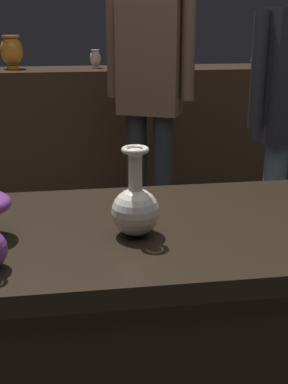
# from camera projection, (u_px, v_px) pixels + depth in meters

# --- Properties ---
(display_plinth) EXTENTS (1.20, 0.64, 0.80)m
(display_plinth) POSITION_uv_depth(u_px,v_px,m) (151.00, 355.00, 1.49)
(display_plinth) COLOR black
(display_plinth) RESTS_ON ground_plane
(back_display_shelf) EXTENTS (2.60, 0.40, 0.99)m
(back_display_shelf) POSITION_uv_depth(u_px,v_px,m) (98.00, 144.00, 3.52)
(back_display_shelf) COLOR #382619
(back_display_shelf) RESTS_ON ground_plane
(vase_centerpiece) EXTENTS (0.12, 0.12, 0.22)m
(vase_centerpiece) POSITION_uv_depth(u_px,v_px,m) (135.00, 208.00, 1.28)
(vase_centerpiece) COLOR silver
(vase_centerpiece) RESTS_ON display_plinth
(shelf_vase_right) EXTENTS (0.07, 0.07, 0.22)m
(shelf_vase_right) POSITION_uv_depth(u_px,v_px,m) (175.00, 50.00, 3.43)
(shelf_vase_right) COLOR red
(shelf_vase_right) RESTS_ON back_display_shelf
(shelf_vase_center) EXTENTS (0.07, 0.07, 0.11)m
(shelf_vase_center) POSITION_uv_depth(u_px,v_px,m) (95.00, 58.00, 3.36)
(shelf_vase_center) COLOR silver
(shelf_vase_center) RESTS_ON back_display_shelf
(shelf_vase_far_right) EXTENTS (0.07, 0.07, 0.14)m
(shelf_vase_far_right) POSITION_uv_depth(u_px,v_px,m) (256.00, 60.00, 3.44)
(shelf_vase_far_right) COLOR #2D429E
(shelf_vase_far_right) RESTS_ON back_display_shelf
(shelf_vase_left) EXTENTS (0.14, 0.14, 0.20)m
(shelf_vase_left) POSITION_uv_depth(u_px,v_px,m) (12.00, 50.00, 3.30)
(shelf_vase_left) COLOR orange
(shelf_vase_left) RESTS_ON back_display_shelf
(visitor_center_back) EXTENTS (0.43, 0.30, 1.65)m
(visitor_center_back) POSITION_uv_depth(u_px,v_px,m) (150.00, 83.00, 2.76)
(visitor_center_back) COLOR #232328
(visitor_center_back) RESTS_ON ground_plane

